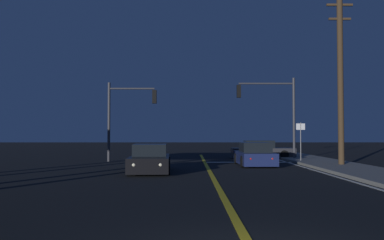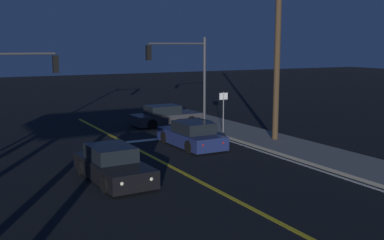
{
  "view_description": "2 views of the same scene",
  "coord_description": "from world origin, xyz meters",
  "px_view_note": "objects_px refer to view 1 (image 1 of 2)",
  "views": [
    {
      "loc": [
        -1.0,
        -5.71,
        1.86
      ],
      "look_at": [
        -0.85,
        16.51,
        2.59
      ],
      "focal_mm": 38.38,
      "sensor_mm": 36.0,
      "label": 1
    },
    {
      "loc": [
        -8.73,
        -3.29,
        5.31
      ],
      "look_at": [
        1.47,
        15.65,
        1.86
      ],
      "focal_mm": 44.05,
      "sensor_mm": 36.0,
      "label": 2
    }
  ],
  "objects_px": {
    "traffic_signal_near_right": "(273,105)",
    "utility_pole_right": "(340,78)",
    "street_sign_corner": "(301,136)",
    "car_parked_curb_navy": "(254,155)",
    "traffic_signal_far_left": "(127,109)",
    "car_lead_oncoming_charcoal": "(262,151)",
    "car_side_waiting_black": "(150,160)"
  },
  "relations": [
    {
      "from": "traffic_signal_near_right",
      "to": "utility_pole_right",
      "type": "xyz_separation_m",
      "value": [
        2.56,
        -5.97,
        1.12
      ]
    },
    {
      "from": "utility_pole_right",
      "to": "street_sign_corner",
      "type": "xyz_separation_m",
      "value": [
        -1.4,
        3.17,
        -3.29
      ]
    },
    {
      "from": "car_parked_curb_navy",
      "to": "traffic_signal_near_right",
      "type": "xyz_separation_m",
      "value": [
        2.11,
        4.89,
        3.29
      ]
    },
    {
      "from": "utility_pole_right",
      "to": "street_sign_corner",
      "type": "relative_size",
      "value": 3.81
    },
    {
      "from": "car_parked_curb_navy",
      "to": "traffic_signal_near_right",
      "type": "distance_m",
      "value": 6.26
    },
    {
      "from": "street_sign_corner",
      "to": "traffic_signal_near_right",
      "type": "bearing_deg",
      "value": 112.57
    },
    {
      "from": "car_parked_curb_navy",
      "to": "utility_pole_right",
      "type": "bearing_deg",
      "value": -13.81
    },
    {
      "from": "traffic_signal_far_left",
      "to": "utility_pole_right",
      "type": "height_order",
      "value": "utility_pole_right"
    },
    {
      "from": "car_lead_oncoming_charcoal",
      "to": "street_sign_corner",
      "type": "xyz_separation_m",
      "value": [
        1.67,
        -4.55,
        1.12
      ]
    },
    {
      "from": "traffic_signal_near_right",
      "to": "street_sign_corner",
      "type": "xyz_separation_m",
      "value": [
        1.16,
        -2.8,
        -2.17
      ]
    },
    {
      "from": "traffic_signal_far_left",
      "to": "street_sign_corner",
      "type": "relative_size",
      "value": 2.07
    },
    {
      "from": "car_lead_oncoming_charcoal",
      "to": "utility_pole_right",
      "type": "bearing_deg",
      "value": 21.58
    },
    {
      "from": "car_side_waiting_black",
      "to": "car_parked_curb_navy",
      "type": "distance_m",
      "value": 6.97
    },
    {
      "from": "traffic_signal_far_left",
      "to": "car_parked_curb_navy",
      "type": "bearing_deg",
      "value": -23.62
    },
    {
      "from": "car_lead_oncoming_charcoal",
      "to": "utility_pole_right",
      "type": "distance_m",
      "value": 9.41
    },
    {
      "from": "utility_pole_right",
      "to": "traffic_signal_far_left",
      "type": "bearing_deg",
      "value": 160.15
    },
    {
      "from": "car_side_waiting_black",
      "to": "car_lead_oncoming_charcoal",
      "type": "bearing_deg",
      "value": -126.81
    },
    {
      "from": "car_side_waiting_black",
      "to": "traffic_signal_far_left",
      "type": "distance_m",
      "value": 8.35
    },
    {
      "from": "car_side_waiting_black",
      "to": "car_parked_curb_navy",
      "type": "height_order",
      "value": "same"
    },
    {
      "from": "street_sign_corner",
      "to": "utility_pole_right",
      "type": "bearing_deg",
      "value": -66.14
    },
    {
      "from": "traffic_signal_near_right",
      "to": "utility_pole_right",
      "type": "relative_size",
      "value": 0.6
    },
    {
      "from": "car_side_waiting_black",
      "to": "traffic_signal_far_left",
      "type": "relative_size",
      "value": 0.88
    },
    {
      "from": "utility_pole_right",
      "to": "car_lead_oncoming_charcoal",
      "type": "bearing_deg",
      "value": 111.71
    },
    {
      "from": "car_lead_oncoming_charcoal",
      "to": "traffic_signal_far_left",
      "type": "relative_size",
      "value": 0.88
    },
    {
      "from": "car_parked_curb_navy",
      "to": "utility_pole_right",
      "type": "height_order",
      "value": "utility_pole_right"
    },
    {
      "from": "car_side_waiting_black",
      "to": "traffic_signal_far_left",
      "type": "bearing_deg",
      "value": -75.51
    },
    {
      "from": "traffic_signal_far_left",
      "to": "utility_pole_right",
      "type": "relative_size",
      "value": 0.54
    },
    {
      "from": "car_lead_oncoming_charcoal",
      "to": "car_side_waiting_black",
      "type": "distance_m",
      "value": 12.91
    },
    {
      "from": "car_side_waiting_black",
      "to": "street_sign_corner",
      "type": "distance_m",
      "value": 10.9
    },
    {
      "from": "car_lead_oncoming_charcoal",
      "to": "car_parked_curb_navy",
      "type": "distance_m",
      "value": 6.83
    },
    {
      "from": "car_lead_oncoming_charcoal",
      "to": "street_sign_corner",
      "type": "relative_size",
      "value": 1.82
    },
    {
      "from": "street_sign_corner",
      "to": "car_lead_oncoming_charcoal",
      "type": "bearing_deg",
      "value": 110.17
    }
  ]
}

